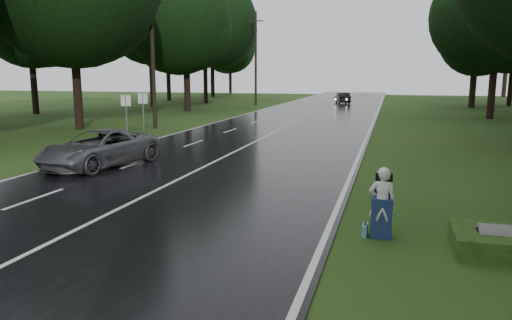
{
  "coord_description": "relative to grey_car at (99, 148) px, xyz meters",
  "views": [
    {
      "loc": [
        7.11,
        -9.48,
        3.71
      ],
      "look_at": [
        3.18,
        4.41,
        1.1
      ],
      "focal_mm": 33.5,
      "sensor_mm": 36.0,
      "label": 1
    }
  ],
  "objects": [
    {
      "name": "far_car",
      "position": [
        5.27,
        44.44,
        -0.05
      ],
      "size": [
        2.37,
        4.31,
        1.35
      ],
      "primitive_type": "imported",
      "rotation": [
        0.0,
        0.0,
        3.39
      ],
      "color": "black",
      "rests_on": "road"
    },
    {
      "name": "road",
      "position": [
        4.09,
        13.01,
        -0.75
      ],
      "size": [
        12.0,
        140.0,
        0.04
      ],
      "primitive_type": "cube",
      "color": "black",
      "rests_on": "ground"
    },
    {
      "name": "tree_right_f",
      "position": [
        19.73,
        41.15,
        -0.77
      ],
      "size": [
        8.51,
        8.51,
        13.3
      ],
      "primitive_type": null,
      "color": "black",
      "rests_on": "ground"
    },
    {
      "name": "lane_center",
      "position": [
        4.09,
        13.01,
        -0.72
      ],
      "size": [
        0.12,
        140.0,
        0.01
      ],
      "primitive_type": "cube",
      "color": "silver",
      "rests_on": "road"
    },
    {
      "name": "tree_left_d",
      "position": [
        -9.14,
        11.36,
        -0.77
      ],
      "size": [
        10.45,
        10.45,
        16.33
      ],
      "primitive_type": null,
      "color": "black",
      "rests_on": "ground"
    },
    {
      "name": "suitcase",
      "position": [
        10.75,
        -5.57,
        -0.63
      ],
      "size": [
        0.13,
        0.39,
        0.28
      ],
      "primitive_type": "cube",
      "rotation": [
        0.0,
        0.0,
        6.23
      ],
      "color": "teal",
      "rests_on": "ground"
    },
    {
      "name": "utility_pole_mid",
      "position": [
        -4.41,
        13.16,
        -0.77
      ],
      "size": [
        1.8,
        0.28,
        9.25
      ],
      "primitive_type": null,
      "color": "black",
      "rests_on": "ground"
    },
    {
      "name": "road_sign_b",
      "position": [
        -3.11,
        9.25,
        -0.77
      ],
      "size": [
        0.62,
        0.1,
        2.58
      ],
      "primitive_type": null,
      "color": "white",
      "rests_on": "ground"
    },
    {
      "name": "culvert",
      "position": [
        13.7,
        -5.91,
        -0.77
      ],
      "size": [
        1.22,
        0.61,
        0.61
      ],
      "primitive_type": "cylinder",
      "rotation": [
        0.0,
        1.57,
        0.0
      ],
      "color": "slate",
      "rests_on": "ground"
    },
    {
      "name": "tree_left_f",
      "position": [
        -11.82,
        41.18,
        -0.77
      ],
      "size": [
        11.13,
        11.13,
        17.39
      ],
      "primitive_type": null,
      "color": "black",
      "rests_on": "ground"
    },
    {
      "name": "tree_right_e",
      "position": [
        19.19,
        27.39,
        -0.77
      ],
      "size": [
        9.57,
        9.57,
        14.95
      ],
      "primitive_type": null,
      "color": "black",
      "rests_on": "ground"
    },
    {
      "name": "utility_pole_far",
      "position": [
        -4.41,
        38.56,
        -0.77
      ],
      "size": [
        1.8,
        0.28,
        10.8
      ],
      "primitive_type": null,
      "color": "black",
      "rests_on": "ground"
    },
    {
      "name": "grey_car",
      "position": [
        0.0,
        0.0,
        0.0
      ],
      "size": [
        3.37,
        5.6,
        1.45
      ],
      "primitive_type": "imported",
      "rotation": [
        0.0,
        0.0,
        6.09
      ],
      "color": "#4F5054",
      "rests_on": "road"
    },
    {
      "name": "tree_left_e",
      "position": [
        -8.48,
        27.86,
        -0.77
      ],
      "size": [
        9.33,
        9.33,
        14.59
      ],
      "primitive_type": null,
      "color": "black",
      "rests_on": "ground"
    },
    {
      "name": "ground",
      "position": [
        4.09,
        -6.99,
        -0.77
      ],
      "size": [
        160.0,
        160.0,
        0.0
      ],
      "primitive_type": "plane",
      "color": "#284715",
      "rests_on": "ground"
    },
    {
      "name": "road_sign_a",
      "position": [
        -3.11,
        7.34,
        -0.77
      ],
      "size": [
        0.61,
        0.1,
        2.54
      ],
      "primitive_type": null,
      "color": "white",
      "rests_on": "ground"
    },
    {
      "name": "hitchhiker",
      "position": [
        11.11,
        -5.59,
        0.0
      ],
      "size": [
        0.63,
        0.57,
        1.66
      ],
      "color": "silver",
      "rests_on": "ground"
    }
  ]
}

